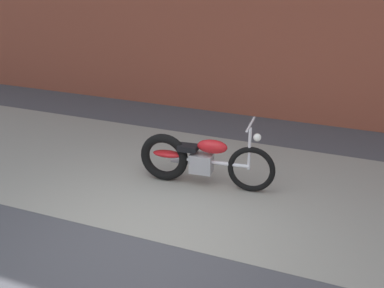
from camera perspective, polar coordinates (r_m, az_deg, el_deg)
ground_plane at (r=5.86m, az=-6.00°, el=-11.10°), size 80.00×80.00×0.00m
sidewalk_slab at (r=7.24m, az=0.58°, el=-4.15°), size 36.00×3.50×0.01m
motorcycle_red at (r=6.93m, az=0.51°, el=-1.79°), size 2.01×0.58×1.03m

